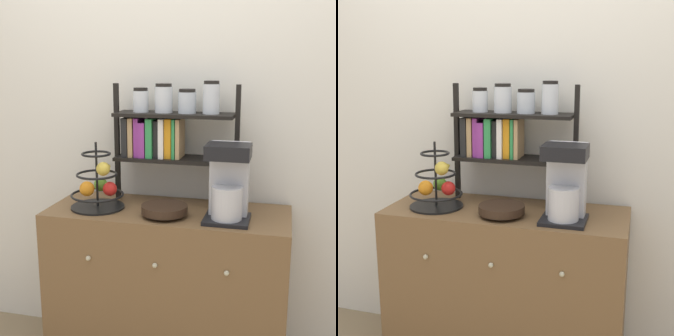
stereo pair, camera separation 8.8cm
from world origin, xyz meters
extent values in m
cube|color=silver|center=(0.00, 0.52, 1.30)|extent=(7.00, 0.05, 2.60)
cube|color=brown|center=(0.00, 0.24, 0.44)|extent=(1.22, 0.48, 0.88)
sphere|color=#B2AD8C|center=(-0.33, -0.01, 0.69)|extent=(0.02, 0.02, 0.02)
sphere|color=#B2AD8C|center=(0.00, -0.01, 0.69)|extent=(0.02, 0.02, 0.02)
sphere|color=#B2AD8C|center=(0.33, -0.01, 0.69)|extent=(0.02, 0.02, 0.02)
cube|color=black|center=(0.31, 0.15, 0.89)|extent=(0.21, 0.21, 0.02)
cube|color=#B7B7BC|center=(0.31, 0.20, 1.07)|extent=(0.18, 0.08, 0.35)
cylinder|color=#B7B7BC|center=(0.31, 0.13, 0.98)|extent=(0.14, 0.14, 0.15)
cube|color=black|center=(0.31, 0.14, 1.22)|extent=(0.20, 0.16, 0.07)
cylinder|color=black|center=(-0.36, 0.19, 0.89)|extent=(0.28, 0.28, 0.01)
cylinder|color=black|center=(-0.36, 0.19, 1.06)|extent=(0.01, 0.01, 0.33)
torus|color=black|center=(-0.36, 0.19, 0.95)|extent=(0.27, 0.27, 0.01)
torus|color=black|center=(-0.36, 0.19, 1.06)|extent=(0.21, 0.21, 0.01)
torus|color=black|center=(-0.36, 0.19, 1.16)|extent=(0.15, 0.15, 0.01)
sphere|color=red|center=(-0.29, 0.19, 0.99)|extent=(0.07, 0.07, 0.07)
sphere|color=#6BAD33|center=(-0.37, 0.26, 0.99)|extent=(0.07, 0.07, 0.07)
sphere|color=orange|center=(-0.40, 0.16, 0.99)|extent=(0.08, 0.08, 0.08)
ellipsoid|color=yellow|center=(-0.34, 0.23, 1.08)|extent=(0.04, 0.15, 0.04)
sphere|color=gold|center=(-0.32, 0.17, 1.09)|extent=(0.07, 0.07, 0.07)
cylinder|color=black|center=(0.01, 0.14, 0.89)|extent=(0.12, 0.12, 0.02)
cylinder|color=black|center=(0.01, 0.14, 0.92)|extent=(0.23, 0.23, 0.04)
cube|color=black|center=(-0.32, 0.38, 1.19)|extent=(0.02, 0.02, 0.63)
cube|color=black|center=(0.32, 0.38, 1.19)|extent=(0.02, 0.02, 0.63)
cube|color=black|center=(0.00, 0.38, 1.12)|extent=(0.62, 0.20, 0.02)
cube|color=black|center=(0.00, 0.38, 1.35)|extent=(0.62, 0.20, 0.02)
cube|color=black|center=(-0.25, 0.38, 1.23)|extent=(0.03, 0.16, 0.20)
cube|color=tan|center=(-0.22, 0.38, 1.23)|extent=(0.03, 0.15, 0.20)
cube|color=#8C338C|center=(-0.19, 0.38, 1.23)|extent=(0.02, 0.14, 0.20)
cube|color=#8C338C|center=(-0.16, 0.38, 1.22)|extent=(0.03, 0.16, 0.18)
cube|color=#2D8C47|center=(-0.12, 0.38, 1.23)|extent=(0.03, 0.16, 0.20)
cube|color=black|center=(-0.09, 0.38, 1.22)|extent=(0.03, 0.13, 0.19)
cube|color=white|center=(-0.06, 0.38, 1.23)|extent=(0.03, 0.15, 0.20)
cube|color=orange|center=(-0.02, 0.38, 1.23)|extent=(0.03, 0.12, 0.20)
cube|color=#2D8C47|center=(0.01, 0.38, 1.23)|extent=(0.02, 0.14, 0.20)
cube|color=tan|center=(0.03, 0.38, 1.23)|extent=(0.02, 0.14, 0.20)
cylinder|color=silver|center=(-0.18, 0.38, 1.41)|extent=(0.08, 0.08, 0.11)
cylinder|color=black|center=(-0.18, 0.38, 1.48)|extent=(0.07, 0.07, 0.02)
cylinder|color=silver|center=(-0.06, 0.38, 1.42)|extent=(0.09, 0.09, 0.13)
cylinder|color=black|center=(-0.06, 0.38, 1.50)|extent=(0.08, 0.08, 0.02)
cylinder|color=silver|center=(0.06, 0.38, 1.41)|extent=(0.09, 0.09, 0.11)
cylinder|color=black|center=(0.06, 0.38, 1.47)|extent=(0.08, 0.08, 0.02)
cylinder|color=silver|center=(0.19, 0.38, 1.43)|extent=(0.09, 0.09, 0.15)
cylinder|color=black|center=(0.19, 0.38, 1.51)|extent=(0.08, 0.08, 0.02)
camera|label=1|loc=(0.56, -1.95, 1.61)|focal=50.00mm
camera|label=2|loc=(0.64, -1.93, 1.61)|focal=50.00mm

